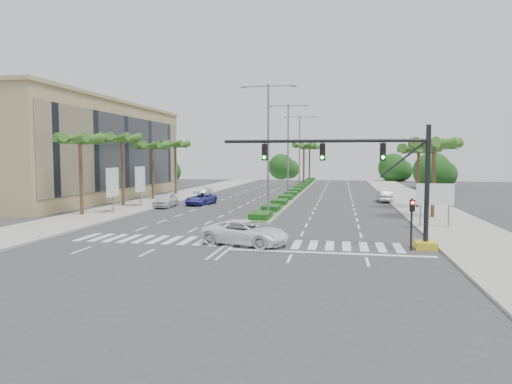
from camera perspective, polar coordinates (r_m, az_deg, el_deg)
ground at (r=28.84m, az=-2.88°, el=-6.30°), size 160.00×160.00×0.00m
footpath_right at (r=48.62m, az=20.69°, el=-2.13°), size 6.00×120.00×0.15m
footpath_left at (r=52.58m, az=-14.00°, el=-1.51°), size 6.00×120.00×0.15m
median at (r=73.05m, az=5.34°, el=0.23°), size 2.20×75.00×0.20m
median_grass at (r=73.04m, az=5.35°, el=0.32°), size 1.80×75.00×0.04m
building at (r=62.70m, az=-20.84°, el=4.68°), size 12.00×36.00×12.00m
signal_gantry at (r=27.75m, az=16.06°, el=0.32°), size 12.60×1.20×7.20m
pedestrian_signal at (r=27.38m, az=18.90°, el=-2.78°), size 0.28×0.36×3.00m
direction_sign at (r=36.33m, az=21.47°, el=-0.49°), size 2.70×0.11×3.40m
billboard_near at (r=44.90m, az=-17.50°, el=1.13°), size 0.18×2.10×4.35m
billboard_far at (r=50.26m, az=-14.28°, el=1.52°), size 0.18×2.10×4.35m
palm_left_near at (r=44.12m, az=-21.14°, el=5.83°), size 4.57×4.68×7.55m
palm_left_mid at (r=51.11m, az=-16.42°, el=6.13°), size 4.57×4.68×7.95m
palm_left_far at (r=58.34m, az=-12.83°, el=5.39°), size 4.57×4.68×7.35m
palm_left_end at (r=65.77m, az=-10.06°, el=5.64°), size 4.57×4.68×7.75m
palm_right_near at (r=42.31m, az=21.41°, el=5.24°), size 4.57×4.68×7.05m
palm_right_far at (r=50.19m, az=19.68°, el=4.77°), size 4.57×4.68×6.75m
palm_median_a at (r=82.84m, az=6.01°, el=5.60°), size 4.57×4.68×8.05m
palm_median_b at (r=97.80m, az=6.71°, el=5.40°), size 4.57×4.68×8.05m
streetlight_near at (r=42.11m, az=1.54°, el=6.36°), size 5.10×0.25×12.00m
streetlight_mid at (r=57.96m, az=4.03°, el=5.80°), size 5.10×0.25×12.00m
streetlight_far at (r=73.87m, az=5.45°, el=5.48°), size 5.10×0.25×12.00m
car_parked_a at (r=49.70m, az=-11.22°, el=-1.01°), size 2.01×4.53×1.52m
car_parked_b at (r=55.11m, az=-6.96°, el=-0.47°), size 1.83×4.52×1.46m
car_parked_c at (r=51.68m, az=-6.90°, el=-0.86°), size 2.82×5.02×1.33m
car_parked_d at (r=61.41m, az=-6.46°, el=-0.06°), size 1.94×4.45×1.28m
car_crossing at (r=27.98m, az=-1.29°, el=-5.07°), size 5.86×3.89×1.49m
car_right at (r=56.62m, az=15.79°, el=-0.50°), size 1.64×4.31×1.40m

